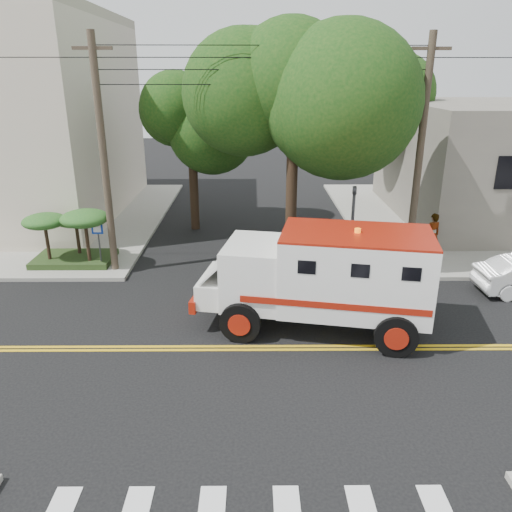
{
  "coord_description": "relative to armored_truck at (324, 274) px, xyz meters",
  "views": [
    {
      "loc": [
        -0.03,
        -12.79,
        7.6
      ],
      "look_at": [
        0.08,
        3.49,
        1.6
      ],
      "focal_mm": 35.0,
      "sensor_mm": 36.0,
      "label": 1
    }
  ],
  "objects": [
    {
      "name": "sidewalk_nw",
      "position": [
        -15.63,
        12.25,
        -1.75
      ],
      "size": [
        17.0,
        17.0,
        0.15
      ],
      "primitive_type": "cube",
      "color": "gray",
      "rests_on": "ground"
    },
    {
      "name": "tree_left",
      "position": [
        -4.81,
        10.53,
        3.9
      ],
      "size": [
        4.48,
        4.2,
        7.7
      ],
      "color": "black",
      "rests_on": "ground"
    },
    {
      "name": "pedestrian_a",
      "position": [
        5.49,
        6.16,
        -0.73
      ],
      "size": [
        0.78,
        0.62,
        1.9
      ],
      "primitive_type": "imported",
      "rotation": [
        0.0,
        0.0,
        3.4
      ],
      "color": "gray",
      "rests_on": "sidewalk_ne"
    },
    {
      "name": "armored_truck",
      "position": [
        0.0,
        0.0,
        0.0
      ],
      "size": [
        7.41,
        3.9,
        3.21
      ],
      "rotation": [
        0.0,
        0.0,
        -0.19
      ],
      "color": "white",
      "rests_on": "ground"
    },
    {
      "name": "tree_right",
      "position": [
        6.71,
        14.52,
        4.27
      ],
      "size": [
        4.8,
        4.5,
        8.2
      ],
      "color": "black",
      "rests_on": "ground"
    },
    {
      "name": "ground",
      "position": [
        -2.13,
        -1.25,
        -1.83
      ],
      "size": [
        100.0,
        100.0,
        0.0
      ],
      "primitive_type": "plane",
      "color": "black",
      "rests_on": "ground"
    },
    {
      "name": "utility_pole_right",
      "position": [
        4.17,
        4.95,
        2.67
      ],
      "size": [
        0.28,
        0.28,
        9.0
      ],
      "primitive_type": "cylinder",
      "color": "#382D23",
      "rests_on": "ground"
    },
    {
      "name": "palm_planter",
      "position": [
        -9.57,
        5.37,
        -0.18
      ],
      "size": [
        3.52,
        2.63,
        2.36
      ],
      "color": "#1E3314",
      "rests_on": "sidewalk_nw"
    },
    {
      "name": "utility_pole_left",
      "position": [
        -7.73,
        4.75,
        2.67
      ],
      "size": [
        0.28,
        0.28,
        9.0
      ],
      "primitive_type": "cylinder",
      "color": "#382D23",
      "rests_on": "ground"
    },
    {
      "name": "pedestrian_b",
      "position": [
        4.52,
        5.3,
        -0.87
      ],
      "size": [
        0.99,
        0.99,
        1.62
      ],
      "primitive_type": "imported",
      "rotation": [
        0.0,
        0.0,
        2.38
      ],
      "color": "gray",
      "rests_on": "sidewalk_ne"
    },
    {
      "name": "tree_main",
      "position": [
        -0.2,
        4.95,
        5.37
      ],
      "size": [
        6.08,
        5.7,
        9.85
      ],
      "color": "black",
      "rests_on": "ground"
    },
    {
      "name": "accessibility_sign",
      "position": [
        -8.33,
        4.92,
        -0.46
      ],
      "size": [
        0.45,
        0.1,
        2.02
      ],
      "color": "#3F3F42",
      "rests_on": "ground"
    },
    {
      "name": "sidewalk_ne",
      "position": [
        11.37,
        12.25,
        -1.75
      ],
      "size": [
        17.0,
        17.0,
        0.15
      ],
      "primitive_type": "cube",
      "color": "gray",
      "rests_on": "ground"
    },
    {
      "name": "traffic_signal",
      "position": [
        1.67,
        4.35,
        0.4
      ],
      "size": [
        0.15,
        0.18,
        3.6
      ],
      "color": "#3F3F42",
      "rests_on": "ground"
    }
  ]
}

